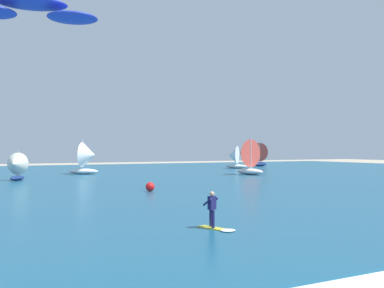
{
  "coord_description": "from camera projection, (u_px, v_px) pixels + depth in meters",
  "views": [
    {
      "loc": [
        -9.74,
        -4.34,
        3.69
      ],
      "look_at": [
        -0.0,
        14.84,
        3.92
      ],
      "focal_mm": 40.97,
      "sensor_mm": 36.0,
      "label": 1
    }
  ],
  "objects": [
    {
      "name": "marker_buoy",
      "position": [
        150.0,
        187.0,
        36.85
      ],
      "size": [
        0.77,
        0.77,
        0.77
      ],
      "primitive_type": "sphere",
      "color": "red",
      "rests_on": "ocean"
    },
    {
      "name": "sailboat_trailing",
      "position": [
        88.0,
        158.0,
        61.56
      ],
      "size": [
        4.54,
        4.19,
        5.04
      ],
      "color": "white",
      "rests_on": "ocean"
    },
    {
      "name": "sailboat_far_right",
      "position": [
        233.0,
        157.0,
        80.07
      ],
      "size": [
        4.07,
        4.09,
        4.62
      ],
      "color": "silver",
      "rests_on": "ocean"
    },
    {
      "name": "kitesurfer",
      "position": [
        215.0,
        215.0,
        19.56
      ],
      "size": [
        1.14,
        2.03,
        1.67
      ],
      "color": "yellow",
      "rests_on": "ocean"
    },
    {
      "name": "sailboat_center_horizon",
      "position": [
        262.0,
        154.0,
        90.6
      ],
      "size": [
        4.8,
        4.29,
        5.39
      ],
      "color": "navy",
      "rests_on": "ocean"
    },
    {
      "name": "kite",
      "position": [
        32.0,
        10.0,
        19.46
      ],
      "size": [
        6.02,
        3.05,
        0.87
      ],
      "color": "#1E33B2"
    },
    {
      "name": "sailboat_mid_left",
      "position": [
        16.0,
        166.0,
        49.13
      ],
      "size": [
        2.83,
        3.18,
        3.54
      ],
      "color": "navy",
      "rests_on": "ocean"
    },
    {
      "name": "sailboat_far_left",
      "position": [
        246.0,
        156.0,
        61.05
      ],
      "size": [
        4.25,
        4.88,
        5.51
      ],
      "color": "white",
      "rests_on": "ocean"
    },
    {
      "name": "ocean",
      "position": [
        61.0,
        179.0,
        52.65
      ],
      "size": [
        160.0,
        90.0,
        0.1
      ],
      "primitive_type": "cube",
      "color": "navy",
      "rests_on": "ground"
    }
  ]
}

